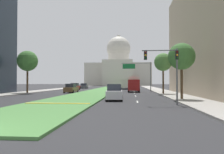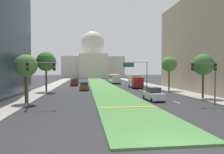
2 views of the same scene
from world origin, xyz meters
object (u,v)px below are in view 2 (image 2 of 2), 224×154
street_tree_left_mid (46,62)px  sedan_distant (74,83)px  street_tree_right_near (203,65)px  box_truck_delivery (135,81)px  traffic_light_near_left (35,74)px  traffic_light_near_right (209,74)px  street_tree_right_mid (169,64)px  sedan_far_horizon (76,81)px  sedan_midblock (84,86)px  city_bus (114,78)px  street_tree_left_near (26,66)px  capitol_building (93,61)px  sedan_lead_stopped (153,94)px  overhead_guide_sign (137,69)px

street_tree_left_mid → sedan_distant: street_tree_left_mid is taller
street_tree_right_near → box_truck_delivery: size_ratio=1.04×
traffic_light_near_left → traffic_light_near_right: 20.20m
street_tree_right_mid → sedan_far_horizon: 35.92m
street_tree_left_mid → sedan_midblock: size_ratio=1.82×
street_tree_right_mid → city_bus: bearing=104.7°
street_tree_right_mid → traffic_light_near_left: bearing=-142.9°
street_tree_left_mid → box_truck_delivery: (19.36, 7.80, -4.21)m
sedan_distant → street_tree_left_mid: bearing=-104.6°
street_tree_left_near → city_bus: bearing=68.0°
street_tree_left_near → sedan_distant: size_ratio=1.36×
traffic_light_near_left → street_tree_right_mid: 27.97m
capitol_building → traffic_light_near_left: 104.35m
traffic_light_near_left → sedan_far_horizon: 46.67m
sedan_far_horizon → box_truck_delivery: size_ratio=0.66×
traffic_light_near_right → sedan_midblock: 26.44m
traffic_light_near_left → sedan_midblock: 21.94m
capitol_building → traffic_light_near_left: capitol_building is taller
street_tree_right_mid → sedan_lead_stopped: (-7.36, -12.70, -4.55)m
traffic_light_near_left → street_tree_right_near: size_ratio=0.78×
box_truck_delivery → street_tree_left_near: bearing=-130.9°
city_bus → street_tree_right_mid: bearing=-75.3°
overhead_guide_sign → sedan_midblock: size_ratio=1.53×
street_tree_left_near → street_tree_right_mid: size_ratio=0.89×
sedan_midblock → sedan_far_horizon: (-2.78, 25.42, -0.04)m
traffic_light_near_right → overhead_guide_sign: bearing=92.8°
overhead_guide_sign → sedan_far_horizon: bearing=132.8°
sedan_distant → city_bus: city_bus is taller
capitol_building → street_tree_left_near: 101.15m
sedan_midblock → city_bus: 25.66m
sedan_lead_stopped → sedan_midblock: size_ratio=0.98×
traffic_light_near_right → city_bus: traffic_light_near_right is taller
box_truck_delivery → sedan_midblock: bearing=-159.3°
sedan_lead_stopped → sedan_distant: 33.24m
capitol_building → city_bus: 59.55m
traffic_light_near_left → sedan_midblock: traffic_light_near_left is taller
sedan_lead_stopped → sedan_far_horizon: bearing=106.3°
traffic_light_near_left → sedan_midblock: size_ratio=1.22×
overhead_guide_sign → street_tree_right_near: bearing=-80.7°
overhead_guide_sign → street_tree_left_mid: bearing=-151.8°
sedan_midblock → street_tree_right_mid: bearing=-14.0°
sedan_midblock → sedan_far_horizon: sedan_midblock is taller
overhead_guide_sign → sedan_far_horizon: overhead_guide_sign is taller
street_tree_right_near → street_tree_right_mid: bearing=92.0°
street_tree_right_near → box_truck_delivery: (-5.27, 20.66, -3.36)m
street_tree_left_near → capitol_building: bearing=83.2°
street_tree_right_near → sedan_far_horizon: size_ratio=1.57×
traffic_light_near_left → street_tree_left_near: bearing=118.9°
traffic_light_near_right → street_tree_left_near: size_ratio=0.83×
street_tree_left_near → sedan_midblock: street_tree_left_near is taller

